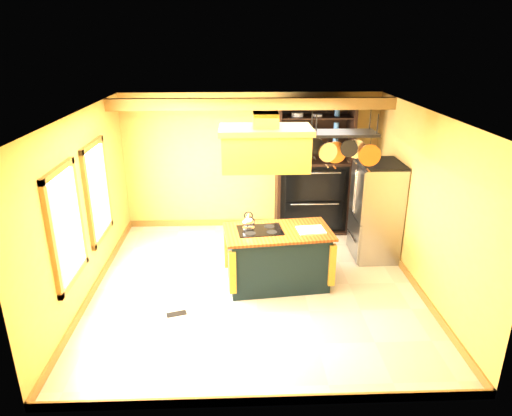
{
  "coord_description": "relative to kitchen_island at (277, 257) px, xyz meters",
  "views": [
    {
      "loc": [
        -0.23,
        -6.29,
        3.68
      ],
      "look_at": [
        0.02,
        0.3,
        1.2
      ],
      "focal_mm": 32.0,
      "sensor_mm": 36.0,
      "label": 1
    }
  ],
  "objects": [
    {
      "name": "floor_register",
      "position": [
        -1.49,
        -0.79,
        -0.46
      ],
      "size": [
        0.3,
        0.19,
        0.01
      ],
      "primitive_type": "cube",
      "rotation": [
        0.0,
        0.0,
        0.28
      ],
      "color": "black",
      "rests_on": "floor"
    },
    {
      "name": "wall_left",
      "position": [
        -2.84,
        -0.05,
        0.88
      ],
      "size": [
        0.02,
        5.0,
        2.7
      ],
      "primitive_type": "cube",
      "color": "gold",
      "rests_on": "floor"
    },
    {
      "name": "window_near",
      "position": [
        -2.8,
        -0.85,
        0.93
      ],
      "size": [
        0.06,
        1.06,
        1.56
      ],
      "color": "olive",
      "rests_on": "wall_left"
    },
    {
      "name": "kitchen_island",
      "position": [
        0.0,
        0.0,
        0.0
      ],
      "size": [
        1.71,
        1.08,
        1.11
      ],
      "rotation": [
        0.0,
        0.0,
        0.11
      ],
      "color": "black",
      "rests_on": "floor"
    },
    {
      "name": "wall_front",
      "position": [
        -0.34,
        -2.55,
        0.88
      ],
      "size": [
        5.0,
        0.02,
        2.7
      ],
      "primitive_type": "cube",
      "color": "gold",
      "rests_on": "floor"
    },
    {
      "name": "ceiling",
      "position": [
        -0.34,
        -0.05,
        2.23
      ],
      "size": [
        5.0,
        5.0,
        0.0
      ],
      "primitive_type": "plane",
      "rotation": [
        3.14,
        0.0,
        0.0
      ],
      "color": "white",
      "rests_on": "wall_back"
    },
    {
      "name": "wall_right",
      "position": [
        2.16,
        -0.05,
        0.88
      ],
      "size": [
        0.02,
        5.0,
        2.7
      ],
      "primitive_type": "cube",
      "color": "gold",
      "rests_on": "floor"
    },
    {
      "name": "floor",
      "position": [
        -0.34,
        -0.05,
        -0.47
      ],
      "size": [
        5.0,
        5.0,
        0.0
      ],
      "primitive_type": "plane",
      "color": "beige",
      "rests_on": "ground"
    },
    {
      "name": "range_hood",
      "position": [
        -0.2,
        -0.0,
        1.76
      ],
      "size": [
        1.3,
        0.74,
        0.8
      ],
      "color": "gold",
      "rests_on": "ceiling"
    },
    {
      "name": "pot_rack",
      "position": [
        0.92,
        -0.0,
        1.81
      ],
      "size": [
        1.03,
        0.47,
        0.75
      ],
      "color": "black",
      "rests_on": "ceiling"
    },
    {
      "name": "ceiling_beam",
      "position": [
        -0.34,
        1.65,
        2.12
      ],
      "size": [
        5.0,
        0.15,
        0.2
      ],
      "primitive_type": "cube",
      "color": "olive",
      "rests_on": "ceiling"
    },
    {
      "name": "hutch",
      "position": [
        0.86,
        2.18,
        0.49
      ],
      "size": [
        1.43,
        0.64,
        2.53
      ],
      "color": "black",
      "rests_on": "floor"
    },
    {
      "name": "window_far",
      "position": [
        -2.8,
        0.55,
        0.93
      ],
      "size": [
        0.06,
        1.06,
        1.56
      ],
      "color": "olive",
      "rests_on": "wall_left"
    },
    {
      "name": "refrigerator",
      "position": [
        1.78,
        0.94,
        0.35
      ],
      "size": [
        0.73,
        0.86,
        1.68
      ],
      "color": "#95999D",
      "rests_on": "floor"
    },
    {
      "name": "wall_back",
      "position": [
        -0.34,
        2.45,
        0.88
      ],
      "size": [
        5.0,
        0.02,
        2.7
      ],
      "primitive_type": "cube",
      "color": "gold",
      "rests_on": "floor"
    }
  ]
}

